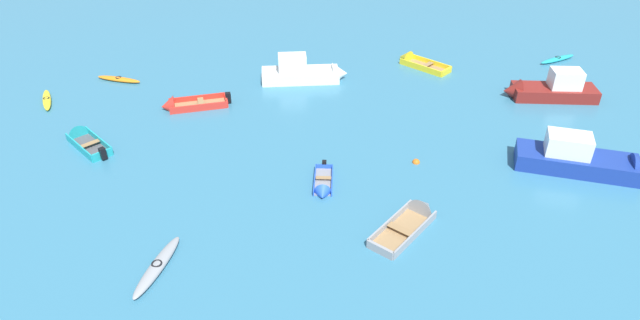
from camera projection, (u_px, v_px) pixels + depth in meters
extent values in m
cube|color=maroon|center=(554.00, 92.00, 34.67)|extent=(5.32, 2.62, 0.76)
cone|color=maroon|center=(512.00, 91.00, 34.77)|extent=(1.26, 1.65, 1.51)
cube|color=white|center=(566.00, 79.00, 34.13)|extent=(2.02, 1.58, 1.15)
cube|color=black|center=(553.00, 75.00, 34.04)|extent=(0.35, 1.23, 0.51)
ellipsoid|color=yellow|center=(47.00, 100.00, 34.35)|extent=(1.37, 3.06, 0.27)
torus|color=black|center=(46.00, 98.00, 34.28)|extent=(0.46, 0.46, 0.06)
cube|color=#4C4C51|center=(90.00, 146.00, 29.84)|extent=(2.68, 3.06, 0.11)
cube|color=teal|center=(79.00, 148.00, 29.42)|extent=(1.98, 2.57, 0.45)
cube|color=teal|center=(99.00, 140.00, 30.07)|extent=(1.98, 2.57, 0.45)
cube|color=teal|center=(102.00, 155.00, 28.79)|extent=(0.94, 0.76, 0.45)
cone|color=teal|center=(76.00, 132.00, 30.73)|extent=(1.30, 1.23, 1.07)
cube|color=#937047|center=(90.00, 143.00, 29.59)|extent=(1.00, 0.87, 0.03)
cube|color=black|center=(103.00, 153.00, 28.62)|extent=(0.41, 0.41, 0.64)
ellipsoid|color=gray|center=(157.00, 266.00, 21.95)|extent=(1.86, 3.62, 0.33)
torus|color=black|center=(157.00, 264.00, 21.87)|extent=(0.57, 0.57, 0.07)
cube|color=gray|center=(323.00, 182.00, 27.08)|extent=(1.15, 2.36, 0.07)
cube|color=blue|center=(332.00, 180.00, 27.00)|extent=(0.42, 2.34, 0.28)
cube|color=blue|center=(315.00, 180.00, 27.03)|extent=(0.42, 2.34, 0.28)
cube|color=blue|center=(324.00, 167.00, 28.01)|extent=(0.84, 0.22, 0.28)
cone|color=blue|center=(322.00, 195.00, 25.98)|extent=(0.90, 0.66, 0.82)
cube|color=#937047|center=(323.00, 178.00, 27.09)|extent=(0.80, 0.36, 0.03)
cube|color=black|center=(324.00, 164.00, 28.04)|extent=(0.25, 0.25, 0.39)
cube|color=#99754C|center=(198.00, 106.00, 33.87)|extent=(3.44, 1.64, 0.11)
cube|color=red|center=(199.00, 108.00, 33.26)|extent=(3.43, 0.55, 0.45)
cube|color=red|center=(197.00, 99.00, 34.30)|extent=(3.43, 0.55, 0.45)
cube|color=red|center=(226.00, 100.00, 34.14)|extent=(0.30, 1.26, 0.45)
cone|color=red|center=(168.00, 106.00, 33.39)|extent=(0.95, 1.32, 1.22)
cube|color=#937047|center=(201.00, 102.00, 33.77)|extent=(0.51, 1.18, 0.03)
cube|color=black|center=(228.00, 98.00, 34.09)|extent=(0.36, 0.37, 0.62)
ellipsoid|color=orange|center=(119.00, 79.00, 36.92)|extent=(3.15, 1.70, 0.29)
torus|color=black|center=(118.00, 77.00, 36.84)|extent=(0.51, 0.51, 0.06)
cube|color=navy|center=(576.00, 162.00, 27.81)|extent=(6.17, 4.00, 0.88)
cube|color=white|center=(569.00, 144.00, 27.42)|extent=(2.48, 2.08, 1.06)
cube|color=black|center=(590.00, 143.00, 27.09)|extent=(0.66, 1.27, 0.47)
cube|color=white|center=(300.00, 75.00, 36.86)|extent=(5.18, 1.94, 0.77)
cone|color=white|center=(340.00, 74.00, 37.01)|extent=(1.08, 1.50, 1.46)
cube|color=white|center=(292.00, 63.00, 36.33)|extent=(1.89, 1.32, 1.06)
cube|color=black|center=(305.00, 59.00, 36.27)|extent=(0.20, 1.19, 0.47)
cube|color=#99754C|center=(425.00, 67.00, 38.85)|extent=(3.05, 3.28, 0.10)
cube|color=yellow|center=(420.00, 68.00, 38.38)|extent=(2.31, 2.68, 0.42)
cube|color=yellow|center=(430.00, 62.00, 39.15)|extent=(2.31, 2.68, 0.42)
cube|color=yellow|center=(446.00, 72.00, 37.78)|extent=(1.02, 0.90, 0.42)
cone|color=yellow|center=(404.00, 58.00, 39.78)|extent=(1.43, 1.38, 1.20)
cube|color=#937047|center=(427.00, 65.00, 38.62)|extent=(1.09, 1.00, 0.03)
ellipsoid|color=teal|center=(558.00, 59.00, 39.83)|extent=(3.23, 1.68, 0.29)
torus|color=black|center=(558.00, 57.00, 39.76)|extent=(0.51, 0.51, 0.06)
cube|color=#99754C|center=(402.00, 231.00, 23.94)|extent=(3.26, 3.24, 0.10)
cube|color=gray|center=(390.00, 222.00, 24.20)|extent=(2.58, 2.53, 0.41)
cube|color=gray|center=(416.00, 234.00, 23.51)|extent=(2.58, 2.53, 0.41)
cube|color=gray|center=(380.00, 250.00, 22.70)|extent=(0.98, 1.00, 0.41)
cone|color=gray|center=(424.00, 208.00, 25.05)|extent=(1.45, 1.45, 1.24)
cube|color=#937047|center=(401.00, 229.00, 23.69)|extent=(1.07, 1.08, 0.03)
sphere|color=orange|center=(416.00, 162.00, 28.60)|extent=(0.40, 0.40, 0.40)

